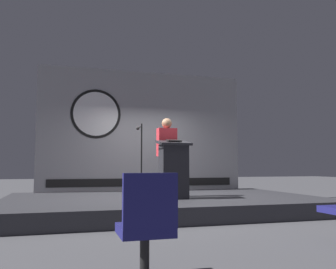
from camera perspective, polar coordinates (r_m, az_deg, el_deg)
ground_plane at (r=7.55m, az=-0.89°, el=-12.32°), size 40.00×40.00×0.00m
stage_platform at (r=7.53m, az=-0.89°, el=-11.19°), size 6.40×4.00×0.30m
banner_display at (r=9.32m, az=-4.09°, el=0.62°), size 5.41×0.12×3.16m
podium at (r=7.00m, az=0.92°, el=-5.67°), size 0.64×0.50×1.18m
speaker_person at (r=7.46m, az=-0.20°, el=-3.55°), size 0.40×0.26×1.66m
microphone_stand at (r=6.73m, az=-4.45°, el=-6.26°), size 0.24×0.54×1.45m
audience_chair_left at (r=2.96m, az=-3.46°, el=-13.88°), size 0.44×0.45×0.89m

